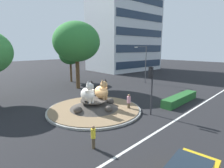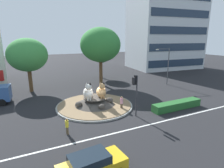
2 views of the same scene
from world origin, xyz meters
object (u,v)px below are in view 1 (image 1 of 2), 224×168
at_px(cat_statue_calico, 102,91).
at_px(streetlight_arm, 144,61).
at_px(pedestrian_pink_shirt, 129,102).
at_px(pedestrian_yellow_shirt, 93,136).
at_px(third_tree_left, 70,55).
at_px(traffic_light_mast, 151,80).
at_px(broadleaf_tree_behind_island, 77,42).
at_px(office_tower, 125,11).
at_px(cat_statue_white, 88,94).

relative_size(cat_statue_calico, streetlight_arm, 0.32).
relative_size(cat_statue_calico, pedestrian_pink_shirt, 1.22).
bearing_deg(pedestrian_yellow_shirt, third_tree_left, -132.52).
xyz_separation_m(streetlight_arm, pedestrian_pink_shirt, (-13.25, -7.32, -3.04)).
xyz_separation_m(traffic_light_mast, pedestrian_yellow_shirt, (-7.61, -0.76, -2.55)).
bearing_deg(pedestrian_pink_shirt, pedestrian_yellow_shirt, -87.96).
xyz_separation_m(streetlight_arm, pedestrian_yellow_shirt, (-20.38, -10.27, -3.12)).
xyz_separation_m(traffic_light_mast, third_tree_left, (4.34, 20.19, 1.64)).
distance_m(broadleaf_tree_behind_island, pedestrian_yellow_shirt, 19.10).
bearing_deg(cat_statue_calico, third_tree_left, 164.23).
height_order(third_tree_left, pedestrian_yellow_shirt, third_tree_left).
height_order(cat_statue_calico, pedestrian_pink_shirt, cat_statue_calico).
height_order(traffic_light_mast, office_tower, office_tower).
xyz_separation_m(cat_statue_calico, pedestrian_yellow_shirt, (-5.47, -5.19, -1.10)).
distance_m(traffic_light_mast, streetlight_arm, 15.93).
relative_size(cat_statue_calico, pedestrian_yellow_shirt, 1.36).
height_order(cat_statue_white, pedestrian_yellow_shirt, cat_statue_white).
height_order(broadleaf_tree_behind_island, streetlight_arm, broadleaf_tree_behind_island).
relative_size(cat_statue_white, pedestrian_yellow_shirt, 1.45).
xyz_separation_m(office_tower, pedestrian_yellow_shirt, (-33.76, -26.62, -15.51)).
bearing_deg(pedestrian_yellow_shirt, cat_statue_white, -138.25).
bearing_deg(cat_statue_calico, cat_statue_white, -88.22).
bearing_deg(broadleaf_tree_behind_island, office_tower, 25.12).
bearing_deg(streetlight_arm, traffic_light_mast, 51.61).
distance_m(cat_statue_white, traffic_light_mast, 6.12).
xyz_separation_m(broadleaf_tree_behind_island, pedestrian_pink_shirt, (-2.41, -12.32, -6.31)).
bearing_deg(pedestrian_pink_shirt, office_tower, 111.22).
relative_size(broadleaf_tree_behind_island, pedestrian_yellow_shirt, 6.65).
bearing_deg(cat_statue_calico, pedestrian_yellow_shirt, -39.94).
xyz_separation_m(cat_statue_calico, broadleaf_tree_behind_island, (4.07, 10.08, 5.30)).
distance_m(traffic_light_mast, pedestrian_yellow_shirt, 8.06).
bearing_deg(pedestrian_yellow_shirt, office_tower, -154.55).
xyz_separation_m(cat_statue_white, cat_statue_calico, (1.68, -0.14, -0.02)).
relative_size(cat_statue_white, traffic_light_mast, 0.49).
height_order(broadleaf_tree_behind_island, third_tree_left, broadleaf_tree_behind_island).
height_order(cat_statue_calico, streetlight_arm, streetlight_arm).
distance_m(streetlight_arm, pedestrian_yellow_shirt, 23.03).
xyz_separation_m(broadleaf_tree_behind_island, third_tree_left, (2.41, 5.69, -2.20)).
relative_size(third_tree_left, pedestrian_yellow_shirt, 4.40).
xyz_separation_m(cat_statue_white, broadleaf_tree_behind_island, (5.75, 9.94, 5.27)).
bearing_deg(cat_statue_calico, streetlight_arm, 115.42).
bearing_deg(cat_statue_calico, office_tower, 133.74).
bearing_deg(office_tower, third_tree_left, -160.17).
distance_m(third_tree_left, streetlight_arm, 13.65).
distance_m(cat_statue_calico, pedestrian_yellow_shirt, 7.62).
relative_size(broadleaf_tree_behind_island, streetlight_arm, 1.55).
distance_m(cat_statue_calico, traffic_light_mast, 5.13).
height_order(streetlight_arm, pedestrian_yellow_shirt, streetlight_arm).
relative_size(traffic_light_mast, pedestrian_pink_shirt, 2.68).
bearing_deg(office_tower, pedestrian_pink_shirt, -133.11).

